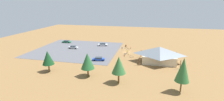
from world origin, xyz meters
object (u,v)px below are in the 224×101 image
(bicycle_white_lone_west, at_px, (128,49))
(car_silver_back_corner, at_px, (73,47))
(car_white_inner_stall, at_px, (103,44))
(pine_center, at_px, (88,61))
(lot_sign, at_px, (122,49))
(bicycle_yellow_yard_right, at_px, (129,54))
(bicycle_silver_front_row, at_px, (131,57))
(trash_bin, at_px, (126,46))
(pine_west, at_px, (48,58))
(bicycle_green_by_bin, at_px, (159,48))
(car_green_front_row, at_px, (67,42))
(pine_mideast, at_px, (183,70))
(bicycle_blue_near_sign, at_px, (125,54))
(bicycle_red_trailside, at_px, (124,56))
(car_blue_second_row, at_px, (99,59))
(visitor_by_pavilion, at_px, (127,52))
(bike_pavilion, at_px, (159,54))
(bicycle_orange_back_row, at_px, (131,48))
(pine_far_east, at_px, (119,65))
(bicycle_teal_mid_cluster, at_px, (126,48))

(bicycle_white_lone_west, xyz_separation_m, car_silver_back_corner, (25.41, 2.99, 0.35))
(car_white_inner_stall, bearing_deg, pine_center, 98.98)
(lot_sign, height_order, bicycle_yellow_yard_right, lot_sign)
(bicycle_white_lone_west, bearing_deg, bicycle_silver_front_row, 104.63)
(trash_bin, relative_size, pine_west, 0.13)
(bicycle_yellow_yard_right, height_order, car_white_inner_stall, car_white_inner_stall)
(trash_bin, bearing_deg, bicycle_green_by_bin, 178.15)
(bicycle_yellow_yard_right, relative_size, car_green_front_row, 0.37)
(bicycle_white_lone_west, distance_m, car_silver_back_corner, 25.59)
(pine_mideast, relative_size, bicycle_silver_front_row, 5.36)
(pine_center, xyz_separation_m, bicycle_blue_near_sign, (-7.53, -22.37, -4.31))
(car_green_front_row, bearing_deg, car_silver_back_corner, 130.78)
(bicycle_red_trailside, distance_m, car_green_front_row, 37.82)
(bicycle_blue_near_sign, height_order, bicycle_yellow_yard_right, bicycle_blue_near_sign)
(trash_bin, distance_m, car_blue_second_row, 23.53)
(pine_west, height_order, bicycle_silver_front_row, pine_west)
(bicycle_red_trailside, height_order, visitor_by_pavilion, visitor_by_pavilion)
(car_silver_back_corner, relative_size, visitor_by_pavilion, 2.57)
(lot_sign, distance_m, visitor_by_pavilion, 2.99)
(bicycle_yellow_yard_right, bearing_deg, car_blue_second_row, 43.30)
(trash_bin, distance_m, car_white_inner_stall, 11.54)
(lot_sign, distance_m, pine_west, 31.93)
(bike_pavilion, height_order, car_white_inner_stall, bike_pavilion)
(bicycle_blue_near_sign, distance_m, bicycle_orange_back_row, 11.00)
(bicycle_green_by_bin, bearing_deg, pine_far_east, 72.00)
(bicycle_white_lone_west, bearing_deg, pine_west, 54.75)
(lot_sign, relative_size, bicycle_yellow_yard_right, 1.29)
(bicycle_teal_mid_cluster, xyz_separation_m, bicycle_green_by_bin, (-15.01, -3.37, 0.02))
(lot_sign, xyz_separation_m, bicycle_red_trailside, (-1.96, 5.80, -1.04))
(car_blue_second_row, bearing_deg, car_green_front_row, -42.94)
(bicycle_teal_mid_cluster, bearing_deg, pine_far_east, 94.59)
(lot_sign, relative_size, visitor_by_pavilion, 1.31)
(car_blue_second_row, bearing_deg, pine_center, 94.24)
(car_green_front_row, xyz_separation_m, car_white_inner_stall, (-20.76, 2.12, 0.03))
(bicycle_silver_front_row, bearing_deg, bicycle_blue_near_sign, -39.83)
(visitor_by_pavilion, bearing_deg, pine_west, 48.67)
(trash_bin, bearing_deg, bicycle_red_trailside, 96.06)
(bike_pavilion, height_order, visitor_by_pavilion, bike_pavilion)
(lot_sign, bearing_deg, visitor_by_pavilion, 145.83)
(pine_west, xyz_separation_m, bicycle_silver_front_row, (-23.51, -19.41, -4.17))
(lot_sign, bearing_deg, bicycle_red_trailside, 108.72)
(bicycle_green_by_bin, xyz_separation_m, visitor_by_pavilion, (13.61, 11.02, 0.50))
(bicycle_silver_front_row, relative_size, bicycle_red_trailside, 0.95)
(car_white_inner_stall, bearing_deg, car_silver_back_corner, 33.47)
(visitor_by_pavilion, bearing_deg, bicycle_orange_back_row, -94.05)
(bicycle_white_lone_west, relative_size, visitor_by_pavilion, 0.85)
(trash_bin, height_order, car_white_inner_stall, car_white_inner_stall)
(bicycle_teal_mid_cluster, relative_size, car_blue_second_row, 0.31)
(lot_sign, xyz_separation_m, bicycle_teal_mid_cluster, (-1.03, -5.99, -1.05))
(pine_west, bearing_deg, bicycle_blue_near_sign, -133.28)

